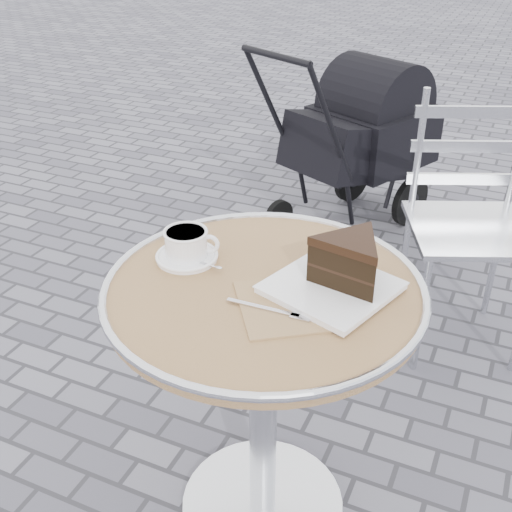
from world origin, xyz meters
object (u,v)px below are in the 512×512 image
at_px(cake_plate_set, 345,267).
at_px(baby_stroller, 358,145).
at_px(bistro_chair, 468,193).
at_px(cafe_table, 264,346).
at_px(cappuccino_set, 187,247).

bearing_deg(cake_plate_set, baby_stroller, 122.82).
height_order(cake_plate_set, bistro_chair, bistro_chair).
bearing_deg(cafe_table, bistro_chair, 74.01).
height_order(cafe_table, cake_plate_set, cake_plate_set).
xyz_separation_m(cappuccino_set, bistro_chair, (0.52, 1.04, -0.20)).
height_order(cafe_table, cappuccino_set, cappuccino_set).
relative_size(cappuccino_set, bistro_chair, 0.19).
distance_m(cafe_table, baby_stroller, 1.78).
xyz_separation_m(cafe_table, baby_stroller, (-0.28, 1.75, -0.15)).
height_order(cappuccino_set, bistro_chair, bistro_chair).
relative_size(bistro_chair, baby_stroller, 0.93).
xyz_separation_m(cappuccino_set, baby_stroller, (-0.06, 1.71, -0.35)).
height_order(cappuccino_set, baby_stroller, baby_stroller).
bearing_deg(cafe_table, baby_stroller, 98.96).
relative_size(cafe_table, cappuccino_set, 4.38).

